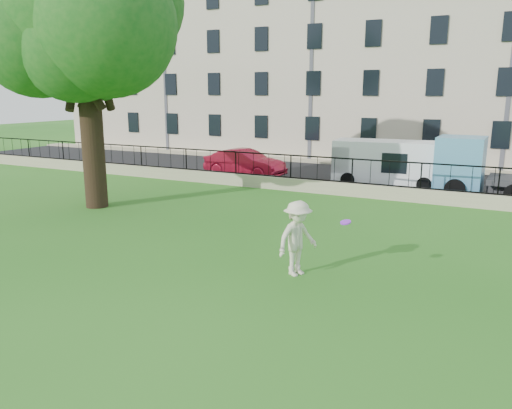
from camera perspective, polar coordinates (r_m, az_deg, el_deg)
The scene contains 11 objects.
ground at distance 12.50m, azimuth -4.60°, elevation -9.15°, with size 120.00×120.00×0.00m, color #256919.
retaining_wall at distance 23.14m, azimuth 10.85°, elevation 1.70°, with size 50.00×0.40×0.60m, color tan.
iron_railing at distance 22.99m, azimuth 10.93°, elevation 3.78°, with size 50.00×0.05×1.13m.
street at distance 27.68m, azimuth 13.48°, elevation 2.75°, with size 60.00×9.00×0.01m, color black.
sidewalk at distance 32.70m, azimuth 15.58°, elevation 4.23°, with size 60.00×1.40×0.12m, color tan.
building_row at distance 38.02m, azimuth 17.94°, elevation 15.60°, with size 56.40×10.40×13.80m.
tree at distance 21.52m, azimuth -19.25°, elevation 19.79°, with size 8.70×6.95×11.15m.
man at distance 12.85m, azimuth 4.77°, elevation -3.89°, with size 1.27×0.73×1.97m, color beige.
frisbee at distance 12.38m, azimuth 10.20°, elevation -2.00°, with size 0.27×0.27×0.03m, color #9828E5.
red_sedan at distance 27.88m, azimuth -1.30°, elevation 4.74°, with size 1.60×4.60×1.52m, color #A4142D.
white_van at distance 26.06m, azimuth 14.90°, elevation 4.57°, with size 5.37×2.09×2.26m, color white.
Camera 1 is at (6.03, -9.91, 4.66)m, focal length 35.00 mm.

